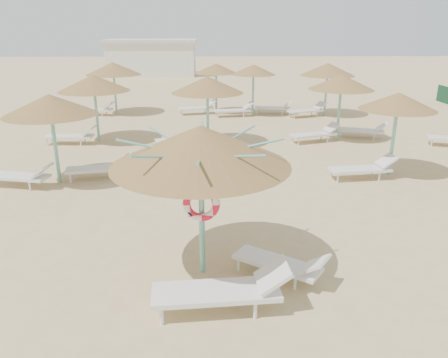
{
  "coord_description": "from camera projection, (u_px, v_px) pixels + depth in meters",
  "views": [
    {
      "loc": [
        -0.21,
        -7.67,
        4.61
      ],
      "look_at": [
        0.0,
        1.62,
        1.3
      ],
      "focal_mm": 35.0,
      "sensor_mm": 36.0,
      "label": 1
    }
  ],
  "objects": [
    {
      "name": "ground",
      "position": [
        226.0,
        267.0,
        8.77
      ],
      "size": [
        120.0,
        120.0,
        0.0
      ],
      "primitive_type": "plane",
      "color": "tan",
      "rests_on": "ground"
    },
    {
      "name": "main_palapa",
      "position": [
        200.0,
        147.0,
        7.76
      ],
      "size": [
        3.27,
        3.27,
        2.93
      ],
      "color": "#69B6A7",
      "rests_on": "ground"
    },
    {
      "name": "lounger_main_a",
      "position": [
        225.0,
        290.0,
        7.32
      ],
      "size": [
        2.36,
        0.88,
        0.84
      ],
      "rotation": [
        0.0,
        0.0,
        0.08
      ],
      "color": "silver",
      "rests_on": "ground"
    },
    {
      "name": "lounger_main_b",
      "position": [
        283.0,
        263.0,
        8.29
      ],
      "size": [
        1.82,
        1.48,
        0.67
      ],
      "rotation": [
        0.0,
        0.0,
        -0.6
      ],
      "color": "silver",
      "rests_on": "ground"
    },
    {
      "name": "palapa_field",
      "position": [
        258.0,
        83.0,
        17.92
      ],
      "size": [
        20.2,
        14.57,
        2.72
      ],
      "color": "#69B6A7",
      "rests_on": "ground"
    },
    {
      "name": "service_hut",
      "position": [
        152.0,
        57.0,
        41.05
      ],
      "size": [
        8.4,
        4.4,
        3.25
      ],
      "color": "silver",
      "rests_on": "ground"
    }
  ]
}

